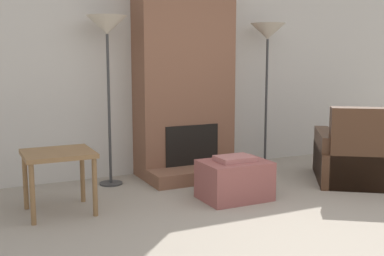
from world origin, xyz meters
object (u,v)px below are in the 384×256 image
object	(u,v)px
armchair	(361,159)
floor_lamp_left	(107,33)
floor_lamp_right	(268,38)
side_table	(58,161)
ottoman	(235,179)

from	to	relation	value
armchair	floor_lamp_left	bearing A→B (deg)	10.83
armchair	floor_lamp_right	distance (m)	1.84
side_table	floor_lamp_left	size ratio (longest dim) A/B	0.33
floor_lamp_left	ottoman	bearing A→B (deg)	-48.54
ottoman	floor_lamp_left	size ratio (longest dim) A/B	0.36
side_table	floor_lamp_left	xyz separation A→B (m)	(0.69, 0.74, 1.17)
armchair	floor_lamp_left	world-z (taller)	floor_lamp_left
ottoman	side_table	bearing A→B (deg)	168.58
ottoman	armchair	xyz separation A→B (m)	(1.60, -0.06, 0.06)
floor_lamp_left	floor_lamp_right	xyz separation A→B (m)	(2.04, 0.00, -0.02)
ottoman	floor_lamp_left	distance (m)	2.03
ottoman	floor_lamp_left	bearing A→B (deg)	131.46
ottoman	floor_lamp_left	world-z (taller)	floor_lamp_left
ottoman	side_table	world-z (taller)	side_table
floor_lamp_left	floor_lamp_right	bearing A→B (deg)	0.00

